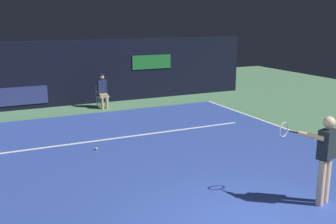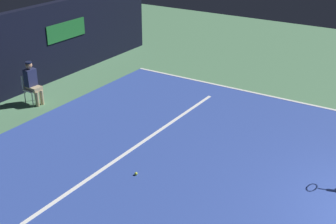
{
  "view_description": "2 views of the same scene",
  "coord_description": "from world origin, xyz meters",
  "views": [
    {
      "loc": [
        -3.85,
        -4.75,
        3.49
      ],
      "look_at": [
        0.82,
        5.09,
        0.91
      ],
      "focal_mm": 42.79,
      "sensor_mm": 36.0,
      "label": 1
    },
    {
      "loc": [
        -8.37,
        -0.08,
        5.58
      ],
      "look_at": [
        0.34,
        5.47,
        0.94
      ],
      "focal_mm": 49.81,
      "sensor_mm": 36.0,
      "label": 2
    }
  ],
  "objects": [
    {
      "name": "line_judge_on_chair",
      "position": [
        0.46,
        10.37,
        0.69
      ],
      "size": [
        0.45,
        0.54,
        1.32
      ],
      "color": "white",
      "rests_on": "ground"
    },
    {
      "name": "ground_plane",
      "position": [
        0.0,
        4.27,
        0.0
      ],
      "size": [
        29.6,
        29.6,
        0.0
      ],
      "primitive_type": "plane",
      "color": "#4C7A56"
    },
    {
      "name": "line_service",
      "position": [
        0.0,
        6.12,
        0.01
      ],
      "size": [
        7.64,
        0.1,
        0.01
      ],
      "primitive_type": "cube",
      "color": "white",
      "rests_on": "court_surface"
    },
    {
      "name": "court_surface",
      "position": [
        0.0,
        4.27,
        0.01
      ],
      "size": [
        9.8,
        10.55,
        0.01
      ],
      "primitive_type": "cube",
      "color": "#2D479E",
      "rests_on": "ground"
    },
    {
      "name": "tennis_ball",
      "position": [
        -1.21,
        5.33,
        0.05
      ],
      "size": [
        0.07,
        0.07,
        0.07
      ],
      "primitive_type": "sphere",
      "color": "#CCE033",
      "rests_on": "court_surface"
    },
    {
      "name": "line_sideline_left",
      "position": [
        4.85,
        4.27,
        0.01
      ],
      "size": [
        0.1,
        10.55,
        0.01
      ],
      "primitive_type": "cube",
      "color": "white",
      "rests_on": "court_surface"
    }
  ]
}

